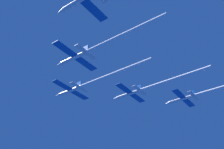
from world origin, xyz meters
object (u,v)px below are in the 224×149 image
(jet_right_outer, at_px, (203,93))
(jet_left_wing, at_px, (96,47))
(jet_lead, at_px, (91,83))
(jet_right_wing, at_px, (150,87))

(jet_right_outer, bearing_deg, jet_left_wing, 162.31)
(jet_lead, distance_m, jet_left_wing, 17.88)
(jet_right_wing, distance_m, jet_right_outer, 18.10)
(jet_lead, bearing_deg, jet_right_wing, -45.01)
(jet_right_wing, xyz_separation_m, jet_right_outer, (13.48, -12.09, 0.13))
(jet_lead, height_order, jet_left_wing, jet_lead)
(jet_left_wing, distance_m, jet_right_wing, 25.66)
(jet_left_wing, height_order, jet_right_outer, jet_right_outer)
(jet_lead, xyz_separation_m, jet_left_wing, (-12.83, -12.43, -0.60))
(jet_lead, xyz_separation_m, jet_right_wing, (12.82, -12.82, 0.13))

